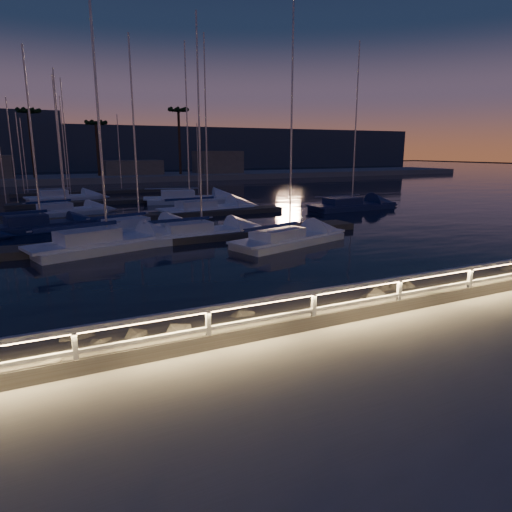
% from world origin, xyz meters
% --- Properties ---
extents(ground, '(400.00, 400.00, 0.00)m').
position_xyz_m(ground, '(0.00, 0.00, 0.00)').
color(ground, gray).
rests_on(ground, ground).
extents(harbor_water, '(400.00, 440.00, 0.60)m').
position_xyz_m(harbor_water, '(0.00, 31.22, -0.97)').
color(harbor_water, black).
rests_on(harbor_water, ground).
extents(guard_rail, '(44.11, 0.12, 1.06)m').
position_xyz_m(guard_rail, '(-0.07, -0.00, 0.77)').
color(guard_rail, silver).
rests_on(guard_rail, ground).
extents(riprap, '(35.23, 2.64, 1.33)m').
position_xyz_m(riprap, '(-4.77, 1.27, -0.17)').
color(riprap, '#615B53').
rests_on(riprap, ground).
extents(floating_docks, '(22.00, 36.00, 0.40)m').
position_xyz_m(floating_docks, '(0.00, 32.50, -0.40)').
color(floating_docks, '#504A43').
rests_on(floating_docks, ground).
extents(far_shore, '(160.00, 14.00, 5.20)m').
position_xyz_m(far_shore, '(-0.12, 74.05, 0.29)').
color(far_shore, gray).
rests_on(far_shore, ground).
extents(palm_left, '(3.00, 3.00, 11.20)m').
position_xyz_m(palm_left, '(-8.00, 72.00, 10.14)').
color(palm_left, '#432F1F').
rests_on(palm_left, ground).
extents(palm_center, '(3.00, 3.00, 9.70)m').
position_xyz_m(palm_center, '(2.00, 73.00, 8.78)').
color(palm_center, '#432F1F').
rests_on(palm_center, ground).
extents(palm_right, '(3.00, 3.00, 12.20)m').
position_xyz_m(palm_right, '(16.00, 72.00, 11.03)').
color(palm_right, '#432F1F').
rests_on(palm_right, ground).
extents(sailboat_b, '(8.64, 4.61, 14.19)m').
position_xyz_m(sailboat_b, '(-5.33, 15.48, -0.14)').
color(sailboat_b, white).
rests_on(sailboat_b, ground).
extents(sailboat_c, '(7.81, 3.07, 12.91)m').
position_xyz_m(sailboat_c, '(0.37, 16.40, -0.19)').
color(sailboat_c, white).
rests_on(sailboat_c, ground).
extents(sailboat_d, '(8.01, 4.36, 13.07)m').
position_xyz_m(sailboat_d, '(4.32, 12.48, -0.20)').
color(sailboat_d, white).
rests_on(sailboat_d, ground).
extents(sailboat_e, '(7.11, 3.40, 11.75)m').
position_xyz_m(sailboat_e, '(-8.40, 23.56, -0.17)').
color(sailboat_e, navy).
rests_on(sailboat_e, ground).
extents(sailboat_f, '(7.42, 3.99, 12.19)m').
position_xyz_m(sailboat_f, '(-2.68, 19.80, -0.18)').
color(sailboat_f, white).
rests_on(sailboat_f, ground).
extents(sailboat_g, '(9.54, 4.69, 15.61)m').
position_xyz_m(sailboat_g, '(5.65, 35.46, -0.13)').
color(sailboat_g, white).
rests_on(sailboat_g, ground).
extents(sailboat_h, '(8.60, 2.81, 14.40)m').
position_xyz_m(sailboat_h, '(17.30, 23.71, -0.18)').
color(sailboat_h, navy).
rests_on(sailboat_h, ground).
extents(sailboat_j, '(7.07, 3.76, 11.62)m').
position_xyz_m(sailboat_j, '(-6.35, 31.05, -0.20)').
color(sailboat_j, white).
rests_on(sailboat_j, ground).
extents(sailboat_l, '(8.81, 3.51, 14.51)m').
position_xyz_m(sailboat_l, '(4.68, 27.23, -0.18)').
color(sailboat_l, white).
rests_on(sailboat_l, ground).
extents(sailboat_n, '(7.80, 3.35, 12.87)m').
position_xyz_m(sailboat_n, '(-5.83, 43.02, -0.17)').
color(sailboat_n, white).
rests_on(sailboat_n, ground).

